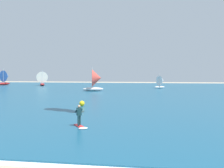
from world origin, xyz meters
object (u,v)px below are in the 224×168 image
Objects in this scene: sailboat_far_left at (96,80)px; sailboat_leading at (161,82)px; marker_buoy at (82,103)px; kitesurfer at (80,119)px; sailboat_center_horizon at (6,77)px; sailboat_mid_left at (42,78)px.

sailboat_far_left reaches higher than sailboat_leading.
kitesurfer is at bearing -75.44° from marker_buoy.
sailboat_center_horizon reaches higher than sailboat_leading.
sailboat_far_left is (-6.60, 36.76, 1.92)m from kitesurfer.
kitesurfer is 0.38× the size of sailboat_mid_left.
sailboat_leading is 0.68× the size of sailboat_center_horizon.
sailboat_far_left is at bearing 98.15° from marker_buoy.
sailboat_far_left is at bearing -42.80° from sailboat_mid_left.
sailboat_far_left is at bearing 100.19° from kitesurfer.
sailboat_mid_left is 0.91× the size of sailboat_center_horizon.
sailboat_far_left reaches higher than marker_buoy.
sailboat_center_horizon is (-14.30, 2.47, 0.23)m from sailboat_mid_left.
sailboat_far_left is 25.62m from marker_buoy.
sailboat_center_horizon reaches higher than kitesurfer.
kitesurfer is 37.40m from sailboat_far_left.
sailboat_leading is 38.24m from sailboat_mid_left.
marker_buoy is (-11.57, -37.86, -1.41)m from sailboat_leading.
sailboat_center_horizon is 62.84m from marker_buoy.
sailboat_leading is (8.58, 49.35, 1.14)m from kitesurfer.
sailboat_leading reaches higher than marker_buoy.
kitesurfer is at bearing -79.81° from sailboat_far_left.
marker_buoy is (40.13, -48.30, -2.21)m from sailboat_center_horizon.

